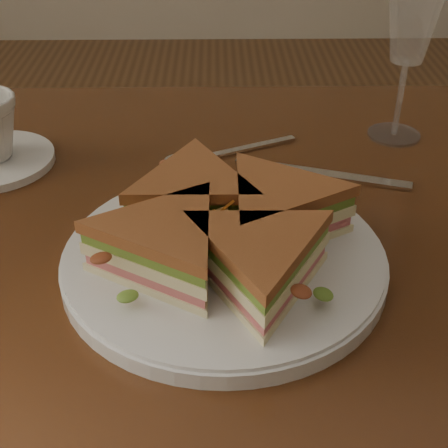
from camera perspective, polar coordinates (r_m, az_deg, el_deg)
name	(u,v)px	position (r m, az deg, el deg)	size (l,w,h in m)	color
table	(229,300)	(0.72, 0.44, -6.94)	(1.20, 0.80, 0.75)	#351A0C
plate	(224,260)	(0.61, 0.00, -3.28)	(0.31, 0.31, 0.02)	silver
sandwich_wedges	(224,228)	(0.59, 0.00, -0.40)	(0.32, 0.32, 0.06)	#F5EAB5
crisps_mound	(224,232)	(0.59, 0.00, -0.73)	(0.09, 0.09, 0.05)	#C66519
spoon	(200,158)	(0.79, -2.23, 6.10)	(0.17, 0.09, 0.01)	silver
knife	(315,173)	(0.77, 8.35, 4.60)	(0.21, 0.08, 0.00)	silver
wine_glass	(413,21)	(0.83, 16.88, 17.31)	(0.08, 0.08, 0.22)	white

